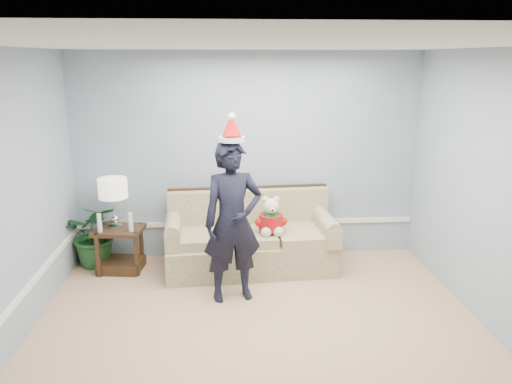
{
  "coord_description": "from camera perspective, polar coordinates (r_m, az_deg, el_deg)",
  "views": [
    {
      "loc": [
        -0.34,
        -3.89,
        2.6
      ],
      "look_at": [
        0.04,
        1.55,
        1.13
      ],
      "focal_mm": 35.0,
      "sensor_mm": 36.0,
      "label": 1
    }
  ],
  "objects": [
    {
      "name": "santa_hat",
      "position": [
        5.18,
        -2.81,
        7.26
      ],
      "size": [
        0.27,
        0.3,
        0.31
      ],
      "rotation": [
        0.0,
        0.0,
        0.02
      ],
      "color": "silver",
      "rests_on": "man"
    },
    {
      "name": "wainscot_trim",
      "position": [
        5.57,
        -12.46,
        -8.04
      ],
      "size": [
        4.49,
        4.99,
        0.06
      ],
      "color": "white",
      "rests_on": "room_shell"
    },
    {
      "name": "teddy_bear",
      "position": [
        6.11,
        1.71,
        -3.22
      ],
      "size": [
        0.31,
        0.34,
        0.48
      ],
      "rotation": [
        0.0,
        0.0,
        0.05
      ],
      "color": "silver",
      "rests_on": "sofa"
    },
    {
      "name": "houseplant",
      "position": [
        6.73,
        -17.77,
        -4.55
      ],
      "size": [
        0.81,
        0.71,
        0.85
      ],
      "primitive_type": "imported",
      "rotation": [
        0.0,
        0.0,
        -0.07
      ],
      "color": "#1E5126",
      "rests_on": "room_shell"
    },
    {
      "name": "table_lamp",
      "position": [
        6.33,
        -16.04,
        0.19
      ],
      "size": [
        0.35,
        0.35,
        0.63
      ],
      "color": "silver",
      "rests_on": "side_table"
    },
    {
      "name": "man",
      "position": [
        5.4,
        -2.67,
        -3.46
      ],
      "size": [
        0.72,
        0.55,
        1.77
      ],
      "primitive_type": "imported",
      "rotation": [
        0.0,
        0.0,
        0.21
      ],
      "color": "black",
      "rests_on": "room_shell"
    },
    {
      "name": "room_shell",
      "position": [
        4.1,
        0.94,
        -2.7
      ],
      "size": [
        4.54,
        5.04,
        2.74
      ],
      "color": "tan",
      "rests_on": "ground"
    },
    {
      "name": "sofa",
      "position": [
        6.37,
        -0.71,
        -5.64
      ],
      "size": [
        2.14,
        1.02,
        0.98
      ],
      "rotation": [
        0.0,
        0.0,
        0.06
      ],
      "color": "#535C2B",
      "rests_on": "room_shell"
    },
    {
      "name": "side_table",
      "position": [
        6.55,
        -15.21,
        -6.83
      ],
      "size": [
        0.64,
        0.56,
        0.56
      ],
      "rotation": [
        0.0,
        0.0,
        -0.14
      ],
      "color": "#3C2815",
      "rests_on": "room_shell"
    },
    {
      "name": "candle_pair",
      "position": [
        6.29,
        -15.81,
        -3.45
      ],
      "size": [
        0.43,
        0.06,
        0.23
      ],
      "color": "silver",
      "rests_on": "side_table"
    }
  ]
}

